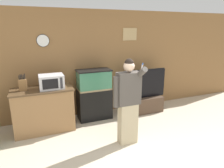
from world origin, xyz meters
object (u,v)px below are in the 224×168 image
(counter_island, at_px, (44,110))
(microwave, at_px, (51,82))
(tv_on_stand, at_px, (144,100))
(person_standing, at_px, (128,101))
(knife_block, at_px, (23,85))
(aquarium_on_stand, at_px, (94,94))

(counter_island, bearing_deg, microwave, -8.68)
(tv_on_stand, relative_size, person_standing, 0.73)
(knife_block, height_order, tv_on_stand, knife_block)
(counter_island, xyz_separation_m, person_standing, (1.44, -1.12, 0.39))
(microwave, bearing_deg, knife_block, 175.23)
(knife_block, xyz_separation_m, person_standing, (1.79, -1.14, -0.21))
(counter_island, bearing_deg, knife_block, 177.46)
(counter_island, relative_size, tv_on_stand, 1.04)
(counter_island, relative_size, person_standing, 0.76)
(aquarium_on_stand, bearing_deg, microwave, -167.87)
(microwave, bearing_deg, counter_island, 171.32)
(microwave, bearing_deg, person_standing, -41.47)
(microwave, relative_size, aquarium_on_stand, 0.40)
(knife_block, height_order, person_standing, person_standing)
(microwave, distance_m, knife_block, 0.55)
(aquarium_on_stand, distance_m, person_standing, 1.35)
(counter_island, xyz_separation_m, microwave, (0.20, -0.03, 0.61))
(microwave, xyz_separation_m, aquarium_on_stand, (0.98, 0.21, -0.47))
(microwave, bearing_deg, aquarium_on_stand, 12.13)
(microwave, distance_m, person_standing, 1.67)
(aquarium_on_stand, relative_size, person_standing, 0.74)
(aquarium_on_stand, xyz_separation_m, tv_on_stand, (1.32, -0.13, -0.28))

